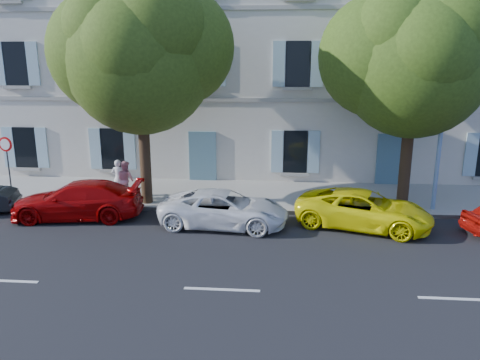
# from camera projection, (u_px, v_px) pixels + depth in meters

# --- Properties ---
(ground) EXTENTS (90.00, 90.00, 0.00)m
(ground) POSITION_uv_depth(u_px,v_px,m) (236.00, 234.00, 16.07)
(ground) COLOR black
(sidewalk) EXTENTS (36.00, 4.50, 0.15)m
(sidewalk) POSITION_uv_depth(u_px,v_px,m) (245.00, 195.00, 20.34)
(sidewalk) COLOR #A09E96
(sidewalk) RESTS_ON ground
(kerb) EXTENTS (36.00, 0.16, 0.16)m
(kerb) POSITION_uv_depth(u_px,v_px,m) (241.00, 211.00, 18.25)
(kerb) COLOR #9E998E
(kerb) RESTS_ON ground
(building) EXTENTS (28.00, 7.00, 12.00)m
(building) POSITION_uv_depth(u_px,v_px,m) (253.00, 55.00, 24.38)
(building) COLOR beige
(building) RESTS_ON ground
(car_red_coupe) EXTENTS (5.00, 2.47, 1.40)m
(car_red_coupe) POSITION_uv_depth(u_px,v_px,m) (78.00, 200.00, 17.53)
(car_red_coupe) COLOR #9F0404
(car_red_coupe) RESTS_ON ground
(car_white_coupe) EXTENTS (4.74, 2.47, 1.27)m
(car_white_coupe) POSITION_uv_depth(u_px,v_px,m) (224.00, 209.00, 16.72)
(car_white_coupe) COLOR white
(car_white_coupe) RESTS_ON ground
(car_yellow_supercar) EXTENTS (5.17, 3.50, 1.32)m
(car_yellow_supercar) POSITION_uv_depth(u_px,v_px,m) (364.00, 209.00, 16.59)
(car_yellow_supercar) COLOR #F5EB0A
(car_yellow_supercar) RESTS_ON ground
(tree_left) EXTENTS (5.63, 5.63, 8.72)m
(tree_left) POSITION_uv_depth(u_px,v_px,m) (140.00, 61.00, 17.68)
(tree_left) COLOR #3A2819
(tree_left) RESTS_ON sidewalk
(tree_right) EXTENTS (5.52, 5.52, 8.51)m
(tree_right) POSITION_uv_depth(u_px,v_px,m) (415.00, 65.00, 17.50)
(tree_right) COLOR #3A2819
(tree_right) RESTS_ON sidewalk
(road_sign) EXTENTS (0.60, 0.13, 2.62)m
(road_sign) POSITION_uv_depth(u_px,v_px,m) (7.00, 155.00, 19.11)
(road_sign) COLOR #383A3D
(road_sign) RESTS_ON sidewalk
(street_lamp) EXTENTS (0.41, 1.70, 7.92)m
(street_lamp) POSITION_uv_depth(u_px,v_px,m) (447.00, 93.00, 16.98)
(street_lamp) COLOR #7293BF
(street_lamp) RESTS_ON sidewalk
(pedestrian_a) EXTENTS (0.58, 0.39, 1.59)m
(pedestrian_a) POSITION_uv_depth(u_px,v_px,m) (118.00, 178.00, 19.78)
(pedestrian_a) COLOR silver
(pedestrian_a) RESTS_ON sidewalk
(pedestrian_b) EXTENTS (0.98, 0.92, 1.60)m
(pedestrian_b) POSITION_uv_depth(u_px,v_px,m) (126.00, 180.00, 19.47)
(pedestrian_b) COLOR pink
(pedestrian_b) RESTS_ON sidewalk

